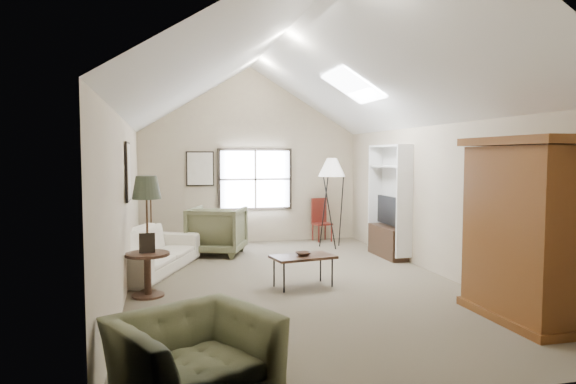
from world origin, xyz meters
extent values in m
cube|color=#6A5E4C|center=(0.00, 0.00, 0.00)|extent=(5.00, 8.00, 0.01)
cube|color=tan|center=(0.00, 4.00, 1.25)|extent=(5.00, 0.01, 2.50)
cube|color=tan|center=(0.00, -4.00, 1.25)|extent=(5.00, 0.01, 2.50)
cube|color=tan|center=(-2.50, 0.00, 1.25)|extent=(0.01, 8.00, 2.50)
cube|color=tan|center=(2.50, 0.00, 1.25)|extent=(0.01, 8.00, 2.50)
cube|color=black|center=(0.10, 3.96, 1.45)|extent=(1.72, 0.08, 1.42)
cube|color=black|center=(-2.47, 0.30, 1.75)|extent=(0.68, 0.04, 0.88)
cube|color=black|center=(-1.15, 3.97, 1.70)|extent=(0.62, 0.04, 0.78)
cube|color=brown|center=(2.18, -2.40, 1.10)|extent=(0.60, 1.50, 2.20)
cube|color=white|center=(2.34, 1.60, 1.15)|extent=(0.32, 1.30, 2.10)
cube|color=#382316|center=(2.32, 1.60, 0.30)|extent=(0.34, 1.18, 0.60)
cube|color=black|center=(2.32, 1.60, 0.92)|extent=(0.05, 0.90, 0.55)
imported|color=white|center=(-2.20, 1.35, 0.36)|extent=(1.83, 2.67, 0.73)
imported|color=#5E6446|center=(-1.77, -3.70, 0.37)|extent=(1.46, 1.40, 0.74)
imported|color=#696C4B|center=(-0.92, 2.64, 0.49)|extent=(1.36, 1.38, 0.97)
cube|color=#362016|center=(0.07, -0.26, 0.24)|extent=(1.01, 0.67, 0.48)
imported|color=#3B2218|center=(0.07, -0.26, 0.51)|extent=(0.26, 0.26, 0.06)
cylinder|color=#3B2318|center=(-2.20, -0.25, 0.31)|extent=(0.81, 0.81, 0.62)
cube|color=maroon|center=(1.63, 3.70, 0.50)|extent=(0.44, 0.44, 1.00)
camera|label=1|loc=(-1.98, -7.65, 1.98)|focal=32.00mm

